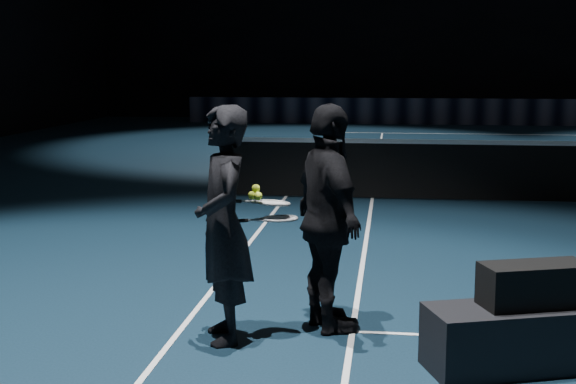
{
  "coord_description": "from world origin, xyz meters",
  "views": [
    {
      "loc": [
        -3.83,
        -12.57,
        2.14
      ],
      "look_at": [
        -4.61,
        -6.54,
        1.15
      ],
      "focal_mm": 50.0,
      "sensor_mm": 36.0,
      "label": 1
    }
  ],
  "objects_px": {
    "player_b": "(329,219)",
    "racket_upper": "(272,203)",
    "player_bench": "(532,336)",
    "player_a": "(223,225)",
    "racket_lower": "(280,219)",
    "racket_bag": "(535,285)",
    "tennis_balls": "(255,193)"
  },
  "relations": [
    {
      "from": "player_a",
      "to": "racket_lower",
      "type": "relative_size",
      "value": 2.68
    },
    {
      "from": "racket_lower",
      "to": "racket_upper",
      "type": "relative_size",
      "value": 1.0
    },
    {
      "from": "racket_bag",
      "to": "player_a",
      "type": "xyz_separation_m",
      "value": [
        -2.28,
        0.28,
        0.31
      ]
    },
    {
      "from": "player_b",
      "to": "tennis_balls",
      "type": "height_order",
      "value": "player_b"
    },
    {
      "from": "player_a",
      "to": "racket_lower",
      "type": "distance_m",
      "value": 0.45
    },
    {
      "from": "racket_bag",
      "to": "racket_lower",
      "type": "height_order",
      "value": "racket_lower"
    },
    {
      "from": "racket_bag",
      "to": "player_b",
      "type": "distance_m",
      "value": 1.65
    },
    {
      "from": "player_b",
      "to": "racket_upper",
      "type": "xyz_separation_m",
      "value": [
        -0.43,
        -0.14,
        0.15
      ]
    },
    {
      "from": "player_a",
      "to": "racket_upper",
      "type": "xyz_separation_m",
      "value": [
        0.35,
        0.2,
        0.15
      ]
    },
    {
      "from": "player_bench",
      "to": "player_b",
      "type": "xyz_separation_m",
      "value": [
        -1.5,
        0.62,
        0.69
      ]
    },
    {
      "from": "player_b",
      "to": "racket_lower",
      "type": "xyz_separation_m",
      "value": [
        -0.37,
        -0.16,
        0.03
      ]
    },
    {
      "from": "racket_upper",
      "to": "tennis_balls",
      "type": "bearing_deg",
      "value": -170.43
    },
    {
      "from": "racket_upper",
      "to": "tennis_balls",
      "type": "distance_m",
      "value": 0.17
    },
    {
      "from": "racket_upper",
      "to": "racket_bag",
      "type": "bearing_deg",
      "value": -41.41
    },
    {
      "from": "player_a",
      "to": "player_b",
      "type": "xyz_separation_m",
      "value": [
        0.78,
        0.34,
        0.0
      ]
    },
    {
      "from": "player_b",
      "to": "racket_upper",
      "type": "bearing_deg",
      "value": 81.84
    },
    {
      "from": "racket_lower",
      "to": "player_bench",
      "type": "bearing_deg",
      "value": -37.36
    },
    {
      "from": "player_a",
      "to": "racket_upper",
      "type": "height_order",
      "value": "player_a"
    },
    {
      "from": "racket_bag",
      "to": "racket_lower",
      "type": "distance_m",
      "value": 1.95
    },
    {
      "from": "racket_lower",
      "to": "racket_upper",
      "type": "height_order",
      "value": "racket_upper"
    },
    {
      "from": "player_b",
      "to": "racket_upper",
      "type": "relative_size",
      "value": 2.68
    },
    {
      "from": "tennis_balls",
      "to": "racket_lower",
      "type": "bearing_deg",
      "value": 22.05
    },
    {
      "from": "player_bench",
      "to": "racket_bag",
      "type": "relative_size",
      "value": 2.0
    },
    {
      "from": "player_bench",
      "to": "racket_upper",
      "type": "bearing_deg",
      "value": 147.17
    },
    {
      "from": "racket_bag",
      "to": "tennis_balls",
      "type": "relative_size",
      "value": 6.28
    },
    {
      "from": "racket_bag",
      "to": "racket_lower",
      "type": "bearing_deg",
      "value": 147.21
    },
    {
      "from": "player_bench",
      "to": "player_a",
      "type": "xyz_separation_m",
      "value": [
        -2.28,
        0.28,
        0.69
      ]
    },
    {
      "from": "player_a",
      "to": "player_b",
      "type": "distance_m",
      "value": 0.85
    },
    {
      "from": "player_bench",
      "to": "racket_bag",
      "type": "height_order",
      "value": "racket_bag"
    },
    {
      "from": "racket_bag",
      "to": "tennis_balls",
      "type": "xyz_separation_m",
      "value": [
        -2.05,
        0.39,
        0.54
      ]
    },
    {
      "from": "racket_bag",
      "to": "racket_upper",
      "type": "distance_m",
      "value": 2.04
    },
    {
      "from": "player_a",
      "to": "tennis_balls",
      "type": "distance_m",
      "value": 0.34
    }
  ]
}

